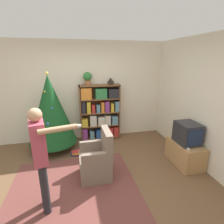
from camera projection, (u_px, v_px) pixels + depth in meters
ground_plane at (92, 186)px, 3.06m from camera, size 14.00×14.00×0.00m
wall_back at (81, 92)px, 4.65m from camera, size 8.00×0.10×2.60m
wall_right at (216, 107)px, 3.18m from camera, size 0.10×8.00×2.60m
area_rug at (74, 189)px, 2.98m from camera, size 2.16×1.98×0.01m
bookshelf at (100, 112)px, 4.70m from camera, size 1.07×0.28×1.50m
tv_stand at (185, 153)px, 3.68m from camera, size 0.46×0.79×0.48m
television at (187, 133)px, 3.54m from camera, size 0.40×0.48×0.43m
game_remote at (187, 148)px, 3.35m from camera, size 0.04×0.12×0.02m
christmas_tree at (51, 110)px, 4.03m from camera, size 1.11×1.11×1.88m
armchair at (97, 161)px, 3.25m from camera, size 0.57×0.56×0.92m
standing_person at (41, 153)px, 2.36m from camera, size 0.69×0.46×1.56m
potted_plant at (87, 78)px, 4.38m from camera, size 0.22×0.22×0.33m
table_lamp at (111, 81)px, 4.53m from camera, size 0.20×0.20×0.18m
book_pile_near_tree at (76, 153)px, 4.04m from camera, size 0.23×0.18×0.10m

